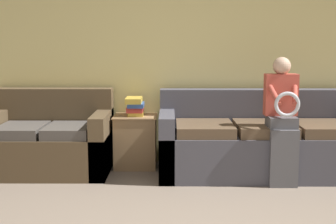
{
  "coord_description": "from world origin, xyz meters",
  "views": [
    {
      "loc": [
        -0.28,
        -2.7,
        1.42
      ],
      "look_at": [
        -0.3,
        1.64,
        0.76
      ],
      "focal_mm": 50.0,
      "sensor_mm": 36.0,
      "label": 1
    }
  ],
  "objects_px": {
    "side_shelf": "(136,140)",
    "child_left_seated": "(282,115)",
    "book_stack": "(135,106)",
    "couch_main": "(261,143)",
    "couch_side": "(49,142)"
  },
  "relations": [
    {
      "from": "side_shelf",
      "to": "child_left_seated",
      "type": "bearing_deg",
      "value": -22.44
    },
    {
      "from": "child_left_seated",
      "to": "book_stack",
      "type": "bearing_deg",
      "value": 157.48
    },
    {
      "from": "couch_main",
      "to": "child_left_seated",
      "type": "height_order",
      "value": "child_left_seated"
    },
    {
      "from": "couch_main",
      "to": "child_left_seated",
      "type": "bearing_deg",
      "value": -71.52
    },
    {
      "from": "child_left_seated",
      "to": "side_shelf",
      "type": "distance_m",
      "value": 1.67
    },
    {
      "from": "couch_side",
      "to": "book_stack",
      "type": "bearing_deg",
      "value": 11.58
    },
    {
      "from": "couch_main",
      "to": "side_shelf",
      "type": "height_order",
      "value": "couch_main"
    },
    {
      "from": "couch_main",
      "to": "side_shelf",
      "type": "distance_m",
      "value": 1.4
    },
    {
      "from": "couch_main",
      "to": "book_stack",
      "type": "xyz_separation_m",
      "value": [
        -1.38,
        0.25,
        0.37
      ]
    },
    {
      "from": "side_shelf",
      "to": "book_stack",
      "type": "height_order",
      "value": "book_stack"
    },
    {
      "from": "book_stack",
      "to": "couch_main",
      "type": "bearing_deg",
      "value": -10.38
    },
    {
      "from": "child_left_seated",
      "to": "couch_main",
      "type": "bearing_deg",
      "value": 108.48
    },
    {
      "from": "child_left_seated",
      "to": "book_stack",
      "type": "distance_m",
      "value": 1.63
    },
    {
      "from": "couch_side",
      "to": "side_shelf",
      "type": "bearing_deg",
      "value": 11.41
    },
    {
      "from": "couch_side",
      "to": "book_stack",
      "type": "xyz_separation_m",
      "value": [
        0.93,
        0.19,
        0.38
      ]
    }
  ]
}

